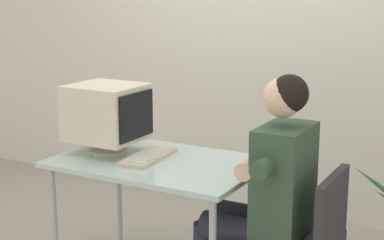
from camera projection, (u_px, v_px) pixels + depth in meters
wall_back at (299, 10)px, 4.10m from camera, size 8.00×0.10×3.00m
desk at (158, 171)px, 3.23m from camera, size 1.12×0.73×0.72m
crt_monitor at (107, 113)px, 3.32m from camera, size 0.41×0.37×0.40m
keyboard at (149, 156)px, 3.24m from camera, size 0.19×0.41×0.03m
office_chair at (298, 237)px, 2.84m from camera, size 0.48×0.48×0.80m
person_seated at (265, 189)px, 2.88m from camera, size 0.68×0.57×1.25m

